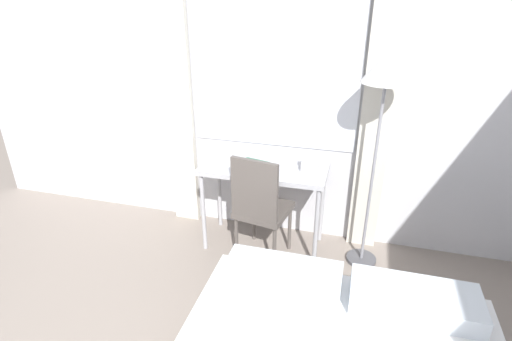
% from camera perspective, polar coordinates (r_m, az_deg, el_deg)
% --- Properties ---
extents(wall_back_with_window, '(5.79, 0.13, 2.70)m').
position_cam_1_polar(wall_back_with_window, '(3.39, 1.28, 11.97)').
color(wall_back_with_window, silver).
rests_on(wall_back_with_window, ground_plane).
extents(desk, '(1.04, 0.48, 0.77)m').
position_cam_1_polar(desk, '(3.31, 1.15, -0.69)').
color(desk, '#B2B2B7').
rests_on(desk, ground_plane).
extents(desk_chair, '(0.46, 0.46, 0.96)m').
position_cam_1_polar(desk_chair, '(3.18, 0.59, -4.88)').
color(desk_chair, '#59514C').
rests_on(desk_chair, ground_plane).
extents(standing_lamp, '(0.35, 0.35, 1.72)m').
position_cam_1_polar(standing_lamp, '(2.94, 17.96, 11.49)').
color(standing_lamp, '#4C4C51').
rests_on(standing_lamp, ground_plane).
extents(telephone, '(0.15, 0.16, 0.11)m').
position_cam_1_polar(telephone, '(3.23, 7.80, 0.89)').
color(telephone, white).
rests_on(telephone, desk).
extents(book, '(0.25, 0.21, 0.02)m').
position_cam_1_polar(book, '(3.28, -0.39, 0.89)').
color(book, '#33664C').
rests_on(book, desk).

